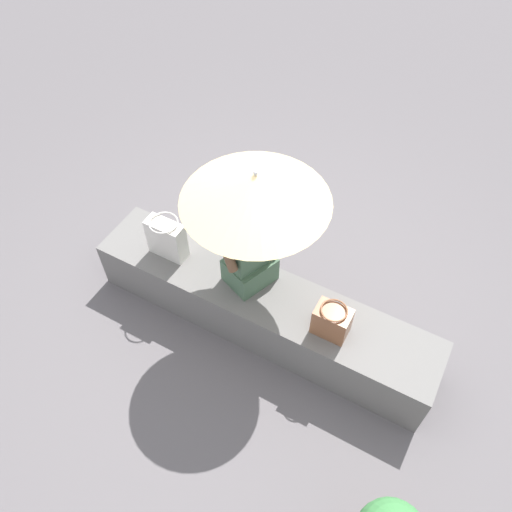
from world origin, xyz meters
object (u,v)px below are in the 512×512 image
at_px(tote_bag_canvas, 332,321).
at_px(parasol, 256,188).
at_px(person_seated, 250,246).
at_px(handbag_black, 167,238).

bearing_deg(tote_bag_canvas, parasol, 172.34).
distance_m(person_seated, tote_bag_canvas, 0.77).
distance_m(person_seated, handbag_black, 0.72).
distance_m(parasol, handbag_black, 1.12).
relative_size(person_seated, handbag_black, 2.52).
bearing_deg(handbag_black, person_seated, 7.37).
bearing_deg(parasol, tote_bag_canvas, -7.66).
xyz_separation_m(handbag_black, tote_bag_canvas, (1.40, -0.04, -0.05)).
relative_size(person_seated, tote_bag_canvas, 3.37).
xyz_separation_m(parasol, tote_bag_canvas, (0.65, -0.09, -0.88)).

